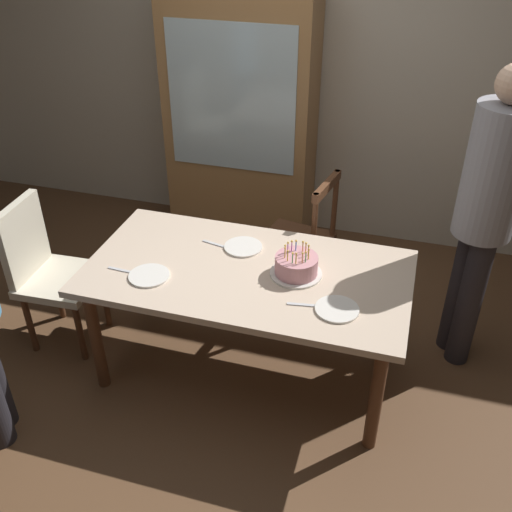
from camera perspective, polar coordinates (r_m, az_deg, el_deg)
The scene contains 14 objects.
ground at distance 3.64m, azimuth -0.77°, elevation -10.86°, with size 6.40×6.40×0.00m, color brown.
back_wall at distance 4.58m, azimuth 6.25°, elevation 17.46°, with size 6.40×0.10×2.60m, color beige.
dining_table at distance 3.22m, azimuth -0.85°, elevation -2.58°, with size 1.76×0.92×0.73m.
birthday_cake at distance 3.12m, azimuth 3.95°, elevation -0.98°, with size 0.28×0.28×0.18m.
plate_near_celebrant at distance 3.17m, azimuth -10.37°, elevation -1.90°, with size 0.22×0.22×0.01m, color white.
plate_far_side at distance 3.36m, azimuth -1.25°, elevation 0.89°, with size 0.22×0.22×0.01m, color white.
plate_near_guest at distance 2.92m, azimuth 7.90°, elevation -5.15°, with size 0.22×0.22×0.01m, color white.
fork_near_celebrant at distance 3.25m, azimuth -12.85°, elevation -1.38°, with size 0.18×0.02×0.01m, color silver.
fork_far_side at distance 3.40m, azimuth -3.90°, elevation 1.13°, with size 0.18×0.02×0.01m, color silver.
fork_near_guest at distance 2.93m, azimuth 4.78°, elevation -4.78°, with size 0.18×0.02×0.01m, color silver.
chair_spindle_back at distance 3.93m, azimuth 4.18°, elevation 1.27°, with size 0.51×0.51×0.95m.
chair_upholstered at distance 3.77m, azimuth -19.81°, elevation -1.02°, with size 0.47×0.46×0.95m.
person_guest at distance 3.39m, azimuth 21.52°, elevation 4.45°, with size 0.32×0.32×1.80m.
china_cabinet at distance 4.54m, azimuth -1.45°, elevation 12.88°, with size 1.10×0.45×1.90m.
Camera 1 is at (0.79, -2.49, 2.54)m, focal length 41.05 mm.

